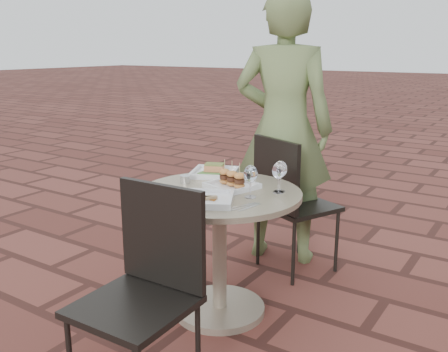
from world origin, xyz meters
The scene contains 13 objects.
ground centered at (0.00, 0.00, 0.00)m, with size 60.00×60.00×0.00m, color brown.
cafe_table centered at (0.06, 0.17, 0.48)m, with size 0.90×0.90×0.73m.
chair_far centered at (0.14, 0.87, 0.55)m, with size 0.58×0.58×0.93m.
chair_near centered at (0.18, -0.56, 0.55)m, with size 0.45×0.45×0.93m.
diner centered at (-0.02, 1.09, 0.94)m, with size 0.69×0.45×1.88m, color #596A3A.
plate_salmon centered at (-0.16, 0.44, 0.75)m, with size 0.35×0.35×0.07m.
plate_sliders centered at (0.09, 0.26, 0.76)m, with size 0.30×0.30×0.15m.
plate_tuna centered at (0.11, -0.04, 0.75)m, with size 0.37×0.37×0.03m.
wine_glass_right centered at (0.26, 0.16, 0.85)m, with size 0.07×0.07×0.17m.
wine_glass_mid centered at (0.34, 0.34, 0.85)m, with size 0.07×0.07×0.17m.
wine_glass_far centered at (0.34, 0.32, 0.85)m, with size 0.07×0.07×0.16m.
steel_ramekin centered at (-0.19, 0.20, 0.75)m, with size 0.06×0.06×0.05m, color silver.
cutlery_set centered at (0.33, 0.01, 0.73)m, with size 0.08×0.19×0.00m, color silver, non-canonical shape.
Camera 1 is at (1.52, -2.00, 1.49)m, focal length 40.00 mm.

